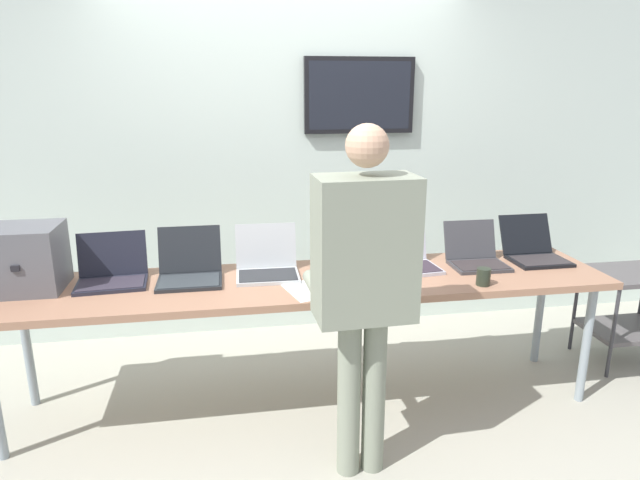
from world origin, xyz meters
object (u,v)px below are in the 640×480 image
object	(u,v)px
laptop_station_0	(112,272)
laptop_station_2	(267,264)
workbench	(308,287)
equipment_box	(27,258)
laptop_station_4	(405,257)
person	(364,274)
storage_cart	(630,302)
laptop_station_1	(190,269)
laptop_station_5	(476,256)
laptop_station_3	(338,260)
laptop_station_6	(534,250)
coffee_mug	(483,277)

from	to	relation	value
laptop_station_0	laptop_station_2	world-z (taller)	laptop_station_2
workbench	equipment_box	size ratio (longest dim) A/B	9.70
laptop_station_4	person	xyz separation A→B (m)	(-0.44, -0.73, 0.18)
workbench	storage_cart	xyz separation A→B (m)	(2.21, 0.17, -0.31)
laptop_station_1	laptop_station_5	world-z (taller)	laptop_station_1
laptop_station_2	person	size ratio (longest dim) A/B	0.21
laptop_station_0	person	size ratio (longest dim) A/B	0.23
laptop_station_2	equipment_box	bearing A→B (deg)	-178.84
laptop_station_1	laptop_station_3	size ratio (longest dim) A/B	1.03
laptop_station_2	storage_cart	bearing A→B (deg)	1.10
equipment_box	laptop_station_1	xyz separation A→B (m)	(0.83, 0.01, -0.11)
laptop_station_6	coffee_mug	xyz separation A→B (m)	(-0.51, -0.38, -0.01)
laptop_station_0	laptop_station_4	distance (m)	1.66
equipment_box	coffee_mug	world-z (taller)	equipment_box
storage_cart	person	bearing A→B (deg)	-158.95
laptop_station_6	laptop_station_5	bearing A→B (deg)	-174.54
person	storage_cart	size ratio (longest dim) A/B	2.63
equipment_box	laptop_station_1	size ratio (longest dim) A/B	1.01
laptop_station_1	laptop_station_3	xyz separation A→B (m)	(0.84, 0.02, -0.00)
laptop_station_0	storage_cart	distance (m)	3.30
laptop_station_4	laptop_station_6	bearing A→B (deg)	1.25
equipment_box	laptop_station_1	world-z (taller)	equipment_box
laptop_station_1	storage_cart	size ratio (longest dim) A/B	0.55
laptop_station_4	laptop_station_5	xyz separation A→B (m)	(0.44, -0.02, -0.00)
laptop_station_2	laptop_station_4	size ratio (longest dim) A/B	0.94
laptop_station_0	laptop_station_6	distance (m)	2.50
person	storage_cart	world-z (taller)	person
coffee_mug	laptop_station_5	bearing A→B (deg)	71.93
laptop_station_6	storage_cart	world-z (taller)	laptop_station_6
equipment_box	laptop_station_4	world-z (taller)	equipment_box
workbench	laptop_station_6	xyz separation A→B (m)	(1.44, 0.13, 0.11)
workbench	laptop_station_5	bearing A→B (deg)	4.99
laptop_station_0	storage_cart	bearing A→B (deg)	0.75
laptop_station_0	laptop_station_5	xyz separation A→B (m)	(2.10, -0.03, -0.00)
laptop_station_5	coffee_mug	bearing A→B (deg)	-108.07
laptop_station_0	laptop_station_6	world-z (taller)	laptop_station_0
laptop_station_6	person	world-z (taller)	person
equipment_box	laptop_station_4	distance (m)	2.08
equipment_box	coffee_mug	distance (m)	2.43
laptop_station_0	laptop_station_1	distance (m)	0.42
laptop_station_4	laptop_station_5	bearing A→B (deg)	-2.63
workbench	equipment_box	bearing A→B (deg)	176.35
laptop_station_6	laptop_station_3	bearing A→B (deg)	-179.76
workbench	laptop_station_3	size ratio (longest dim) A/B	10.10
laptop_station_1	laptop_station_6	xyz separation A→B (m)	(2.09, 0.03, -0.00)
laptop_station_2	coffee_mug	bearing A→B (deg)	-17.93
laptop_station_1	coffee_mug	distance (m)	1.61
laptop_station_5	laptop_station_6	bearing A→B (deg)	5.46
laptop_station_1	laptop_station_5	xyz separation A→B (m)	(1.68, -0.01, -0.01)
laptop_station_2	laptop_station_5	xyz separation A→B (m)	(1.25, -0.03, -0.01)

